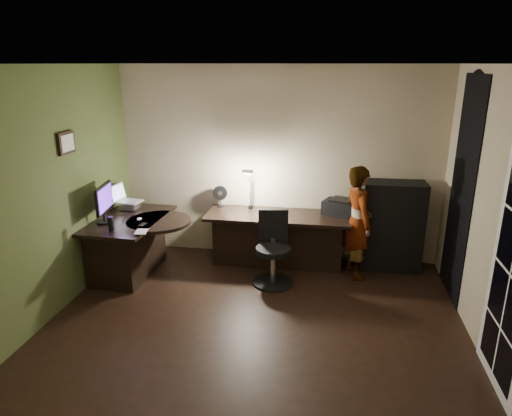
% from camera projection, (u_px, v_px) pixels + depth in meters
% --- Properties ---
extents(floor, '(4.50, 4.00, 0.01)m').
position_uv_depth(floor, '(254.00, 326.00, 4.92)').
color(floor, black).
rests_on(floor, ground).
extents(ceiling, '(4.50, 4.00, 0.01)m').
position_uv_depth(ceiling, '(253.00, 63.00, 4.09)').
color(ceiling, silver).
rests_on(ceiling, floor).
extents(wall_back, '(4.50, 0.01, 2.70)m').
position_uv_depth(wall_back, '(278.00, 164.00, 6.39)').
color(wall_back, tan).
rests_on(wall_back, floor).
extents(wall_front, '(4.50, 0.01, 2.70)m').
position_uv_depth(wall_front, '(195.00, 310.00, 2.62)').
color(wall_front, tan).
rests_on(wall_front, floor).
extents(wall_left, '(0.01, 4.00, 2.70)m').
position_uv_depth(wall_left, '(45.00, 196.00, 4.86)').
color(wall_left, tan).
rests_on(wall_left, floor).
extents(wall_right, '(0.01, 4.00, 2.70)m').
position_uv_depth(wall_right, '(497.00, 219.00, 4.15)').
color(wall_right, tan).
rests_on(wall_right, floor).
extents(green_wall_overlay, '(0.00, 4.00, 2.70)m').
position_uv_depth(green_wall_overlay, '(47.00, 196.00, 4.85)').
color(green_wall_overlay, '#475528').
rests_on(green_wall_overlay, floor).
extents(arched_doorway, '(0.01, 0.90, 2.60)m').
position_uv_depth(arched_doorway, '(462.00, 191.00, 5.25)').
color(arched_doorway, black).
rests_on(arched_doorway, floor).
extents(french_door, '(0.02, 0.92, 2.10)m').
position_uv_depth(french_door, '(511.00, 275.00, 3.73)').
color(french_door, white).
rests_on(french_door, floor).
extents(framed_picture, '(0.04, 0.30, 0.25)m').
position_uv_depth(framed_picture, '(66.00, 143.00, 5.12)').
color(framed_picture, black).
rests_on(framed_picture, wall_left).
extents(desk_left, '(0.87, 1.37, 0.78)m').
position_uv_depth(desk_left, '(131.00, 246.00, 6.04)').
color(desk_left, black).
rests_on(desk_left, floor).
extents(desk_right, '(1.96, 0.70, 0.73)m').
position_uv_depth(desk_right, '(277.00, 240.00, 6.33)').
color(desk_right, black).
rests_on(desk_right, floor).
extents(cabinet, '(0.82, 0.42, 1.22)m').
position_uv_depth(cabinet, '(391.00, 226.00, 6.15)').
color(cabinet, black).
rests_on(cabinet, floor).
extents(laptop_stand, '(0.24, 0.21, 0.10)m').
position_uv_depth(laptop_stand, '(130.00, 205.00, 6.28)').
color(laptop_stand, silver).
rests_on(laptop_stand, desk_left).
extents(laptop, '(0.39, 0.37, 0.24)m').
position_uv_depth(laptop, '(129.00, 194.00, 6.23)').
color(laptop, silver).
rests_on(laptop, laptop_stand).
extents(monitor, '(0.18, 0.54, 0.35)m').
position_uv_depth(monitor, '(104.00, 209.00, 5.71)').
color(monitor, black).
rests_on(monitor, desk_left).
extents(mouse, '(0.07, 0.09, 0.03)m').
position_uv_depth(mouse, '(139.00, 219.00, 5.82)').
color(mouse, silver).
rests_on(mouse, desk_left).
extents(phone, '(0.08, 0.13, 0.01)m').
position_uv_depth(phone, '(142.00, 225.00, 5.66)').
color(phone, black).
rests_on(phone, desk_left).
extents(pen, '(0.04, 0.15, 0.01)m').
position_uv_depth(pen, '(124.00, 220.00, 5.83)').
color(pen, black).
rests_on(pen, desk_left).
extents(speaker, '(0.08, 0.08, 0.18)m').
position_uv_depth(speaker, '(111.00, 224.00, 5.43)').
color(speaker, black).
rests_on(speaker, desk_left).
extents(notepad, '(0.16, 0.21, 0.01)m').
position_uv_depth(notepad, '(141.00, 232.00, 5.41)').
color(notepad, silver).
rests_on(notepad, desk_left).
extents(desk_fan, '(0.22, 0.14, 0.32)m').
position_uv_depth(desk_fan, '(220.00, 196.00, 6.52)').
color(desk_fan, black).
rests_on(desk_fan, desk_right).
extents(headphones, '(0.18, 0.08, 0.09)m').
position_uv_depth(headphones, '(273.00, 213.00, 6.17)').
color(headphones, navy).
rests_on(headphones, desk_right).
extents(printer, '(0.59, 0.53, 0.22)m').
position_uv_depth(printer, '(343.00, 207.00, 6.21)').
color(printer, black).
rests_on(printer, desk_right).
extents(desk_lamp, '(0.24, 0.33, 0.66)m').
position_uv_depth(desk_lamp, '(251.00, 187.00, 6.37)').
color(desk_lamp, black).
rests_on(desk_lamp, desk_right).
extents(office_chair, '(0.59, 0.59, 0.93)m').
position_uv_depth(office_chair, '(273.00, 250.00, 5.73)').
color(office_chair, black).
rests_on(office_chair, floor).
extents(person, '(0.53, 0.62, 1.48)m').
position_uv_depth(person, '(358.00, 222.00, 5.89)').
color(person, '#D8A88C').
rests_on(person, floor).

